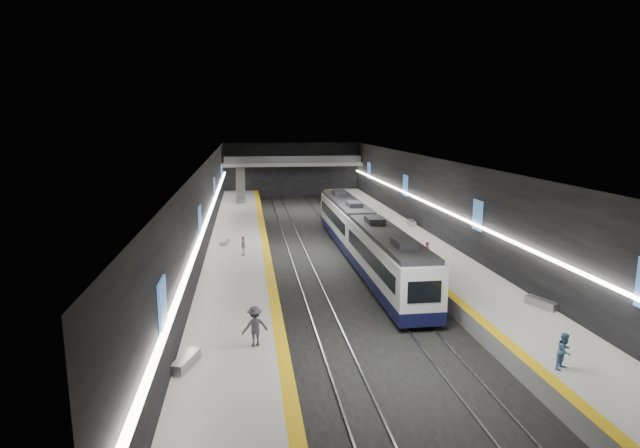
{
  "coord_description": "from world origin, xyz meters",
  "views": [
    {
      "loc": [
        -6.74,
        -44.37,
        11.37
      ],
      "look_at": [
        -0.32,
        1.9,
        2.2
      ],
      "focal_mm": 30.0,
      "sensor_mm": 36.0,
      "label": 1
    }
  ],
  "objects": [
    {
      "name": "wall_left",
      "position": [
        -10.0,
        0.0,
        4.0
      ],
      "size": [
        0.04,
        70.0,
        8.0
      ],
      "primitive_type": "cube",
      "color": "black",
      "rests_on": "ground"
    },
    {
      "name": "rails",
      "position": [
        -0.0,
        0.0,
        0.06
      ],
      "size": [
        6.52,
        70.0,
        0.12
      ],
      "color": "gray",
      "rests_on": "ground"
    },
    {
      "name": "escalator",
      "position": [
        -7.5,
        26.0,
        2.9
      ],
      "size": [
        1.2,
        7.5,
        3.92
      ],
      "primitive_type": "cube",
      "rotation": [
        0.44,
        0.0,
        0.0
      ],
      "color": "#99999E",
      "rests_on": "platform_left"
    },
    {
      "name": "platform_left",
      "position": [
        -7.5,
        0.0,
        0.5
      ],
      "size": [
        5.0,
        70.0,
        1.0
      ],
      "primitive_type": "cube",
      "color": "slate",
      "rests_on": "ground"
    },
    {
      "name": "wall_back",
      "position": [
        0.0,
        35.0,
        4.0
      ],
      "size": [
        20.0,
        0.04,
        8.0
      ],
      "primitive_type": "cube",
      "color": "black",
      "rests_on": "ground"
    },
    {
      "name": "bench_left_far",
      "position": [
        -8.65,
        0.1,
        1.19
      ],
      "size": [
        0.8,
        1.65,
        0.39
      ],
      "primitive_type": "cube",
      "rotation": [
        0.0,
        0.0,
        -0.23
      ],
      "color": "#99999E",
      "rests_on": "platform_left"
    },
    {
      "name": "bench_right_far",
      "position": [
        9.5,
        6.05,
        1.25
      ],
      "size": [
        0.83,
        2.08,
        0.49
      ],
      "primitive_type": "cube",
      "rotation": [
        0.0,
        0.0,
        -0.14
      ],
      "color": "#99999E",
      "rests_on": "platform_right"
    },
    {
      "name": "train",
      "position": [
        2.5,
        -3.23,
        2.2
      ],
      "size": [
        2.69,
        30.04,
        3.6
      ],
      "color": "black",
      "rests_on": "ground"
    },
    {
      "name": "bench_right_near",
      "position": [
        9.5,
        -17.82,
        1.24
      ],
      "size": [
        1.22,
        1.99,
        0.47
      ],
      "primitive_type": "cube",
      "rotation": [
        0.0,
        0.0,
        0.38
      ],
      "color": "#99999E",
      "rests_on": "platform_right"
    },
    {
      "name": "tile_surface_left",
      "position": [
        -7.5,
        0.0,
        1.01
      ],
      "size": [
        5.0,
        70.0,
        0.02
      ],
      "primitive_type": "cube",
      "color": "#A7A7A2",
      "rests_on": "platform_left"
    },
    {
      "name": "platform_right",
      "position": [
        7.5,
        0.0,
        0.5
      ],
      "size": [
        5.0,
        70.0,
        1.0
      ],
      "primitive_type": "cube",
      "color": "slate",
      "rests_on": "ground"
    },
    {
      "name": "tactile_strip_left",
      "position": [
        -5.3,
        0.0,
        1.02
      ],
      "size": [
        0.6,
        70.0,
        0.02
      ],
      "primitive_type": "cube",
      "color": "#E2AE0B",
      "rests_on": "platform_left"
    },
    {
      "name": "passenger_left_a",
      "position": [
        -7.1,
        -3.79,
        1.76
      ],
      "size": [
        0.38,
        0.9,
        1.52
      ],
      "primitive_type": "imported",
      "rotation": [
        0.0,
        0.0,
        -1.56
      ],
      "color": "silver",
      "rests_on": "platform_left"
    },
    {
      "name": "bench_left_near",
      "position": [
        -9.5,
        -22.63,
        1.24
      ],
      "size": [
        1.16,
        2.0,
        0.47
      ],
      "primitive_type": "cube",
      "rotation": [
        0.0,
        0.0,
        -0.35
      ],
      "color": "#99999E",
      "rests_on": "platform_left"
    },
    {
      "name": "mezzanine_bridge",
      "position": [
        0.0,
        32.93,
        5.04
      ],
      "size": [
        20.0,
        3.0,
        1.5
      ],
      "color": "gray",
      "rests_on": "wall_left"
    },
    {
      "name": "passenger_left_b",
      "position": [
        -6.52,
        -20.89,
        1.96
      ],
      "size": [
        1.39,
        1.03,
        1.92
      ],
      "primitive_type": "imported",
      "rotation": [
        0.0,
        0.0,
        3.43
      ],
      "color": "#3A3A41",
      "rests_on": "platform_left"
    },
    {
      "name": "tile_surface_right",
      "position": [
        7.5,
        0.0,
        1.01
      ],
      "size": [
        5.0,
        70.0,
        0.02
      ],
      "primitive_type": "cube",
      "color": "#A7A7A2",
      "rests_on": "platform_right"
    },
    {
      "name": "passenger_right_a",
      "position": [
        6.17,
        -8.16,
        1.83
      ],
      "size": [
        0.48,
        0.65,
        1.66
      ],
      "primitive_type": "imported",
      "rotation": [
        0.0,
        0.0,
        1.44
      ],
      "color": "#D64F61",
      "rests_on": "platform_right"
    },
    {
      "name": "ceiling",
      "position": [
        0.0,
        0.0,
        8.0
      ],
      "size": [
        20.0,
        70.0,
        0.04
      ],
      "primitive_type": "cube",
      "rotation": [
        3.14,
        0.0,
        0.0
      ],
      "color": "beige",
      "rests_on": "wall_left"
    },
    {
      "name": "cove_light_right",
      "position": [
        9.8,
        0.0,
        3.8
      ],
      "size": [
        0.25,
        68.6,
        0.12
      ],
      "primitive_type": "cube",
      "color": "white",
      "rests_on": "wall_right"
    },
    {
      "name": "cove_light_left",
      "position": [
        -9.8,
        0.0,
        3.8
      ],
      "size": [
        0.25,
        68.6,
        0.12
      ],
      "primitive_type": "cube",
      "color": "white",
      "rests_on": "wall_left"
    },
    {
      "name": "passenger_right_b",
      "position": [
        6.32,
        -25.03,
        1.8
      ],
      "size": [
        0.98,
        0.93,
        1.6
      ],
      "primitive_type": "imported",
      "rotation": [
        0.0,
        0.0,
        0.57
      ],
      "color": "#4F7FAD",
      "rests_on": "platform_right"
    },
    {
      "name": "ground",
      "position": [
        0.0,
        0.0,
        0.0
      ],
      "size": [
        70.0,
        70.0,
        0.0
      ],
      "primitive_type": "plane",
      "color": "black",
      "rests_on": "ground"
    },
    {
      "name": "wall_right",
      "position": [
        10.0,
        0.0,
        4.0
      ],
      "size": [
        0.04,
        70.0,
        8.0
      ],
      "primitive_type": "cube",
      "color": "black",
      "rests_on": "ground"
    },
    {
      "name": "ad_posters",
      "position": [
        -0.0,
        1.0,
        4.5
      ],
      "size": [
        19.94,
        53.5,
        2.2
      ],
      "color": "#396CAB",
      "rests_on": "wall_left"
    },
    {
      "name": "tactile_strip_right",
      "position": [
        5.3,
        0.0,
        1.02
      ],
      "size": [
        0.6,
        70.0,
        0.02
      ],
      "primitive_type": "cube",
      "color": "#E2AE0B",
      "rests_on": "platform_right"
    }
  ]
}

